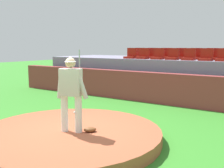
{
  "coord_description": "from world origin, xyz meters",
  "views": [
    {
      "loc": [
        4.38,
        -4.63,
        2.27
      ],
      "look_at": [
        0.0,
        1.83,
        1.18
      ],
      "focal_mm": 43.2,
      "sensor_mm": 36.0,
      "label": 1
    }
  ],
  "objects_px": {
    "stadium_chair_1": "(143,55)",
    "stadium_chair_12": "(212,56)",
    "stadium_chair_7": "(139,55)",
    "stadium_chair_11": "(196,56)",
    "pitcher": "(71,89)",
    "fielding_glove": "(90,130)",
    "stadium_chair_2": "(158,56)",
    "stadium_chair_8": "(152,55)",
    "stadium_chair_5": "(206,57)",
    "stadium_chair_9": "(166,55)",
    "stadium_chair_0": "(131,55)",
    "stadium_chair_10": "(180,56)",
    "baseball": "(75,112)",
    "stadium_chair_3": "(173,56)",
    "stadium_chair_6": "(223,57)",
    "stadium_chair_4": "(189,56)"
  },
  "relations": [
    {
      "from": "stadium_chair_11",
      "to": "stadium_chair_4",
      "type": "bearing_deg",
      "value": 89.29
    },
    {
      "from": "stadium_chair_7",
      "to": "stadium_chair_2",
      "type": "bearing_deg",
      "value": 148.82
    },
    {
      "from": "stadium_chair_3",
      "to": "stadium_chair_12",
      "type": "distance_m",
      "value": 1.67
    },
    {
      "from": "stadium_chair_0",
      "to": "stadium_chair_2",
      "type": "relative_size",
      "value": 1.0
    },
    {
      "from": "pitcher",
      "to": "stadium_chair_10",
      "type": "distance_m",
      "value": 7.48
    },
    {
      "from": "baseball",
      "to": "stadium_chair_10",
      "type": "relative_size",
      "value": 0.15
    },
    {
      "from": "pitcher",
      "to": "fielding_glove",
      "type": "relative_size",
      "value": 5.91
    },
    {
      "from": "stadium_chair_1",
      "to": "stadium_chair_7",
      "type": "distance_m",
      "value": 1.11
    },
    {
      "from": "stadium_chair_3",
      "to": "stadium_chair_12",
      "type": "relative_size",
      "value": 1.0
    },
    {
      "from": "pitcher",
      "to": "stadium_chair_3",
      "type": "height_order",
      "value": "stadium_chair_3"
    },
    {
      "from": "pitcher",
      "to": "stadium_chair_12",
      "type": "height_order",
      "value": "stadium_chair_12"
    },
    {
      "from": "stadium_chair_2",
      "to": "stadium_chair_3",
      "type": "distance_m",
      "value": 0.68
    },
    {
      "from": "stadium_chair_12",
      "to": "pitcher",
      "type": "bearing_deg",
      "value": 80.33
    },
    {
      "from": "fielding_glove",
      "to": "stadium_chair_5",
      "type": "bearing_deg",
      "value": -145.39
    },
    {
      "from": "stadium_chair_9",
      "to": "stadium_chair_12",
      "type": "height_order",
      "value": "same"
    },
    {
      "from": "stadium_chair_1",
      "to": "stadium_chair_12",
      "type": "height_order",
      "value": "same"
    },
    {
      "from": "stadium_chair_0",
      "to": "stadium_chair_5",
      "type": "relative_size",
      "value": 1.0
    },
    {
      "from": "fielding_glove",
      "to": "stadium_chair_7",
      "type": "relative_size",
      "value": 0.6
    },
    {
      "from": "stadium_chair_3",
      "to": "stadium_chair_5",
      "type": "distance_m",
      "value": 1.42
    },
    {
      "from": "stadium_chair_2",
      "to": "stadium_chair_10",
      "type": "distance_m",
      "value": 1.13
    },
    {
      "from": "stadium_chair_9",
      "to": "stadium_chair_10",
      "type": "height_order",
      "value": "same"
    },
    {
      "from": "stadium_chair_7",
      "to": "stadium_chair_8",
      "type": "distance_m",
      "value": 0.71
    },
    {
      "from": "fielding_glove",
      "to": "stadium_chair_11",
      "type": "height_order",
      "value": "stadium_chair_11"
    },
    {
      "from": "stadium_chair_8",
      "to": "stadium_chair_11",
      "type": "bearing_deg",
      "value": -179.88
    },
    {
      "from": "stadium_chair_0",
      "to": "stadium_chair_7",
      "type": "relative_size",
      "value": 1.0
    },
    {
      "from": "pitcher",
      "to": "stadium_chair_8",
      "type": "height_order",
      "value": "stadium_chair_8"
    },
    {
      "from": "stadium_chair_10",
      "to": "stadium_chair_12",
      "type": "relative_size",
      "value": 1.0
    },
    {
      "from": "baseball",
      "to": "stadium_chair_9",
      "type": "relative_size",
      "value": 0.15
    },
    {
      "from": "stadium_chair_1",
      "to": "stadium_chair_7",
      "type": "height_order",
      "value": "same"
    },
    {
      "from": "stadium_chair_3",
      "to": "stadium_chair_0",
      "type": "bearing_deg",
      "value": 0.12
    },
    {
      "from": "stadium_chair_3",
      "to": "stadium_chair_6",
      "type": "distance_m",
      "value": 2.08
    },
    {
      "from": "pitcher",
      "to": "stadium_chair_8",
      "type": "bearing_deg",
      "value": 81.75
    },
    {
      "from": "stadium_chair_2",
      "to": "stadium_chair_8",
      "type": "relative_size",
      "value": 1.0
    },
    {
      "from": "stadium_chair_5",
      "to": "stadium_chair_9",
      "type": "xyz_separation_m",
      "value": [
        -2.1,
        0.92,
        0.0
      ]
    },
    {
      "from": "fielding_glove",
      "to": "stadium_chair_10",
      "type": "height_order",
      "value": "stadium_chair_10"
    },
    {
      "from": "pitcher",
      "to": "fielding_glove",
      "type": "height_order",
      "value": "pitcher"
    },
    {
      "from": "baseball",
      "to": "pitcher",
      "type": "bearing_deg",
      "value": -50.35
    },
    {
      "from": "stadium_chair_0",
      "to": "stadium_chair_6",
      "type": "relative_size",
      "value": 1.0
    },
    {
      "from": "stadium_chair_2",
      "to": "stadium_chair_11",
      "type": "bearing_deg",
      "value": -147.63
    },
    {
      "from": "baseball",
      "to": "stadium_chair_10",
      "type": "xyz_separation_m",
      "value": [
        0.97,
        6.14,
        1.54
      ]
    },
    {
      "from": "stadium_chair_1",
      "to": "stadium_chair_12",
      "type": "xyz_separation_m",
      "value": [
        2.84,
        0.87,
        0.0
      ]
    },
    {
      "from": "stadium_chair_2",
      "to": "stadium_chair_9",
      "type": "height_order",
      "value": "same"
    },
    {
      "from": "baseball",
      "to": "stadium_chair_0",
      "type": "xyz_separation_m",
      "value": [
        -1.15,
        5.27,
        1.54
      ]
    },
    {
      "from": "stadium_chair_1",
      "to": "stadium_chair_12",
      "type": "distance_m",
      "value": 2.98
    },
    {
      "from": "stadium_chair_7",
      "to": "stadium_chair_11",
      "type": "height_order",
      "value": "same"
    },
    {
      "from": "stadium_chair_6",
      "to": "stadium_chair_12",
      "type": "height_order",
      "value": "same"
    },
    {
      "from": "stadium_chair_9",
      "to": "stadium_chair_11",
      "type": "relative_size",
      "value": 1.0
    },
    {
      "from": "fielding_glove",
      "to": "stadium_chair_2",
      "type": "xyz_separation_m",
      "value": [
        -1.2,
        6.35,
        1.52
      ]
    },
    {
      "from": "stadium_chair_2",
      "to": "stadium_chair_12",
      "type": "relative_size",
      "value": 1.0
    },
    {
      "from": "stadium_chair_0",
      "to": "stadium_chair_5",
      "type": "xyz_separation_m",
      "value": [
        3.51,
        -0.02,
        0.0
      ]
    }
  ]
}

